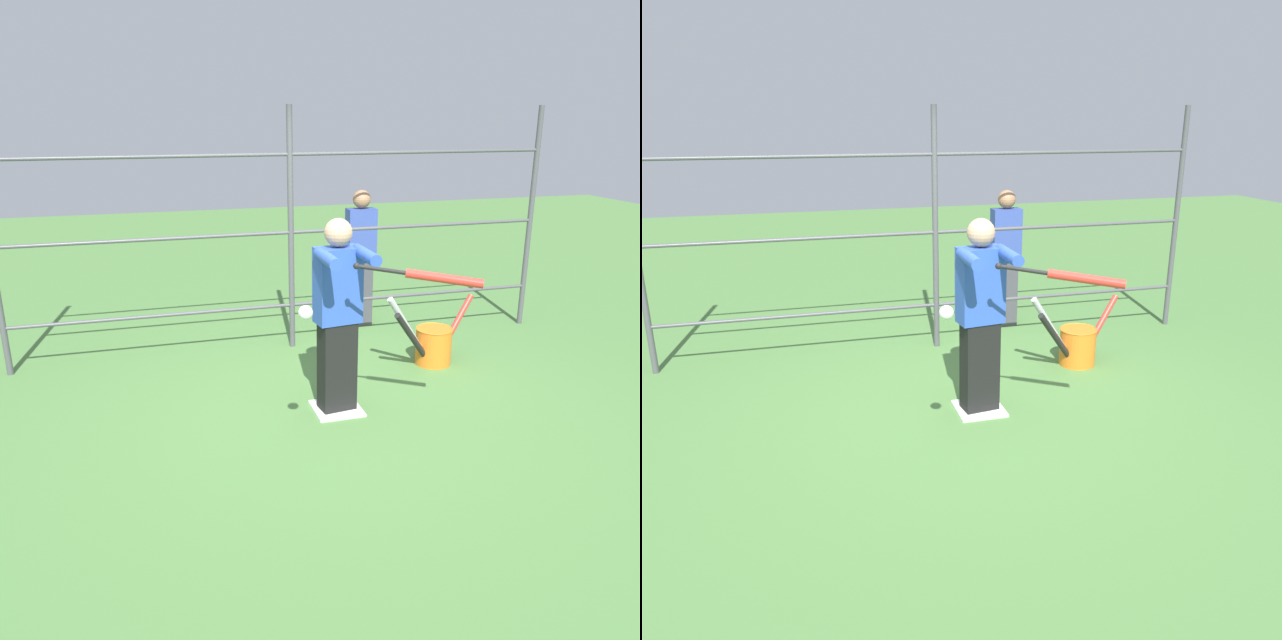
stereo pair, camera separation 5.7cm
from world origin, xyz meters
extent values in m
plane|color=#4C7A3D|center=(0.00, 0.00, 0.00)|extent=(24.00, 24.00, 0.00)
cube|color=white|center=(0.00, 0.00, 0.01)|extent=(0.40, 0.40, 0.02)
cylinder|color=#4C4C51|center=(-2.82, -1.60, 1.25)|extent=(0.06, 0.06, 2.50)
cylinder|color=#4C4C51|center=(0.00, -1.60, 1.25)|extent=(0.06, 0.06, 2.50)
cylinder|color=#4C4C51|center=(0.00, -1.60, 0.47)|extent=(5.64, 0.04, 0.04)
cylinder|color=#4C4C51|center=(0.00, -1.60, 1.25)|extent=(5.64, 0.04, 0.04)
cylinder|color=#4C4C51|center=(0.00, -1.60, 2.03)|extent=(5.64, 0.04, 0.04)
cube|color=black|center=(0.00, 0.00, 0.40)|extent=(0.31, 0.22, 0.79)
cube|color=#2D51B7|center=(0.00, 0.00, 1.10)|extent=(0.38, 0.25, 0.62)
sphere|color=tan|center=(0.00, 0.00, 1.53)|extent=(0.22, 0.22, 0.22)
cylinder|color=#2D51B7|center=(-0.16, 0.20, 1.38)|extent=(0.10, 0.44, 0.10)
cylinder|color=#2D51B7|center=(0.16, 0.24, 1.38)|extent=(0.10, 0.44, 0.10)
sphere|color=black|center=(0.00, 0.44, 1.36)|extent=(0.05, 0.05, 0.05)
cylinder|color=black|center=(-0.15, 0.53, 1.35)|extent=(0.33, 0.21, 0.06)
cylinder|color=red|center=(-0.54, 0.76, 1.31)|extent=(0.50, 0.34, 0.11)
sphere|color=white|center=(0.50, 0.90, 1.19)|extent=(0.10, 0.10, 0.10)
cylinder|color=orange|center=(-1.25, -0.73, 0.18)|extent=(0.36, 0.36, 0.37)
torus|color=orange|center=(-1.25, -0.73, 0.37)|extent=(0.37, 0.37, 0.01)
cylinder|color=#B2B2B7|center=(-0.94, -0.63, 0.41)|extent=(0.55, 0.22, 0.76)
cylinder|color=black|center=(-0.95, -0.56, 0.34)|extent=(0.54, 0.33, 0.65)
cylinder|color=red|center=(-1.54, -0.86, 0.32)|extent=(0.52, 0.28, 0.61)
cube|color=#3F3F47|center=(-0.94, -2.09, 0.40)|extent=(0.26, 0.16, 0.79)
cube|color=#334799|center=(-0.94, -2.09, 1.09)|extent=(0.33, 0.18, 0.59)
sphere|color=#9E7051|center=(-0.94, -2.09, 1.49)|extent=(0.20, 0.20, 0.20)
camera|label=1|loc=(1.47, 4.60, 2.41)|focal=35.00mm
camera|label=2|loc=(1.42, 4.61, 2.41)|focal=35.00mm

